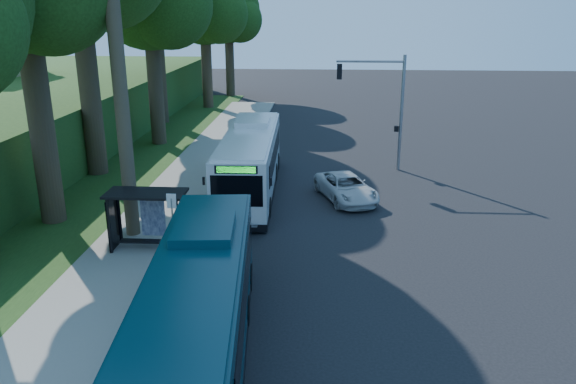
# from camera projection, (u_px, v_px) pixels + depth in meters

# --- Properties ---
(ground) EXTENTS (140.00, 140.00, 0.00)m
(ground) POSITION_uv_depth(u_px,v_px,m) (319.00, 227.00, 25.76)
(ground) COLOR black
(ground) RESTS_ON ground
(sidewalk) EXTENTS (4.50, 70.00, 0.12)m
(sidewalk) POSITION_uv_depth(u_px,v_px,m) (163.00, 223.00, 26.17)
(sidewalk) COLOR gray
(sidewalk) RESTS_ON ground
(red_curb) EXTENTS (0.25, 30.00, 0.13)m
(red_curb) POSITION_uv_depth(u_px,v_px,m) (192.00, 260.00, 22.24)
(red_curb) COLOR maroon
(red_curb) RESTS_ON ground
(grass_verge) EXTENTS (8.00, 70.00, 0.06)m
(grass_verge) POSITION_uv_depth(u_px,v_px,m) (87.00, 188.00, 31.26)
(grass_verge) COLOR #234719
(grass_verge) RESTS_ON ground
(bus_shelter) EXTENTS (3.20, 1.51, 2.55)m
(bus_shelter) POSITION_uv_depth(u_px,v_px,m) (142.00, 208.00, 22.91)
(bus_shelter) COLOR black
(bus_shelter) RESTS_ON ground
(stop_sign_pole) EXTENTS (0.35, 0.06, 3.17)m
(stop_sign_pole) POSITION_uv_depth(u_px,v_px,m) (173.00, 222.00, 20.69)
(stop_sign_pole) COLOR gray
(stop_sign_pole) RESTS_ON ground
(traffic_signal_pole) EXTENTS (4.10, 0.30, 7.00)m
(traffic_signal_pole) POSITION_uv_depth(u_px,v_px,m) (385.00, 99.00, 33.64)
(traffic_signal_pole) COLOR gray
(traffic_signal_pole) RESTS_ON ground
(tree_4) EXTENTS (8.40, 8.00, 14.14)m
(tree_4) POSITION_uv_depth(u_px,v_px,m) (205.00, 6.00, 53.72)
(tree_4) COLOR #382B1E
(tree_4) RESTS_ON ground
(tree_5) EXTENTS (7.35, 7.00, 12.86)m
(tree_5) POSITION_uv_depth(u_px,v_px,m) (229.00, 14.00, 61.49)
(tree_5) COLOR #382B1E
(tree_5) RESTS_ON ground
(white_bus) EXTENTS (2.99, 12.33, 3.65)m
(white_bus) POSITION_uv_depth(u_px,v_px,m) (250.00, 160.00, 30.30)
(white_bus) COLOR silver
(white_bus) RESTS_ON ground
(teal_bus) EXTENTS (3.55, 11.93, 3.50)m
(teal_bus) POSITION_uv_depth(u_px,v_px,m) (199.00, 309.00, 15.42)
(teal_bus) COLOR #0A2F3B
(teal_bus) RESTS_ON ground
(pickup) EXTENTS (3.68, 5.24, 1.33)m
(pickup) POSITION_uv_depth(u_px,v_px,m) (346.00, 187.00, 29.31)
(pickup) COLOR silver
(pickup) RESTS_ON ground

